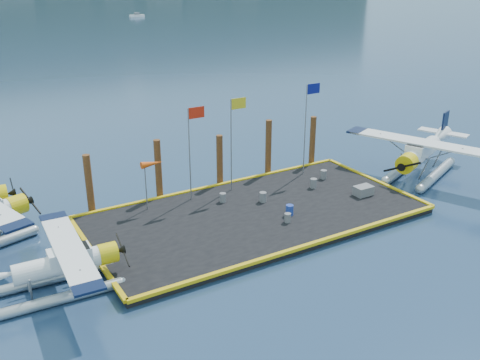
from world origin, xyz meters
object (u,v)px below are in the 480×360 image
object	(u,v)px
drum_0	(223,197)
flagpole_blue	(308,116)
seaplane_d	(420,155)
drum_2	(313,183)
windsock	(152,165)
drum_5	(263,197)
flagpole_red	(192,139)
drum_3	(288,218)
piling_3	(268,149)
crate	(363,191)
piling_4	(312,142)
piling_1	(158,171)
drum_4	(324,174)
piling_0	(89,186)
piling_2	(220,162)
seaplane_a	(63,267)
flagpole_yellow	(234,131)
drum_1	(290,210)

from	to	relation	value
drum_0	flagpole_blue	size ratio (longest dim) A/B	0.09
seaplane_d	drum_2	world-z (taller)	seaplane_d
seaplane_d	windsock	distance (m)	19.46
drum_5	flagpole_red	distance (m)	5.78
drum_3	piling_3	world-z (taller)	piling_3
crate	piling_3	distance (m)	7.55
windsock	piling_4	xyz separation A→B (m)	(13.53, 1.60, -1.23)
drum_2	piling_1	distance (m)	10.42
seaplane_d	drum_4	distance (m)	7.32
drum_2	piling_0	distance (m)	14.63
drum_0	piling_1	bearing A→B (deg)	135.56
piling_2	piling_4	size ratio (longest dim) A/B	0.95
drum_2	seaplane_d	bearing A→B (deg)	-10.09
seaplane_a	piling_1	xyz separation A→B (m)	(7.96, 7.49, 0.80)
drum_5	piling_2	xyz separation A→B (m)	(-0.76, 4.30, 1.18)
seaplane_a	drum_3	world-z (taller)	seaplane_a
drum_2	flagpole_yellow	world-z (taller)	flagpole_yellow
drum_4	piling_3	distance (m)	4.34
piling_2	windsock	bearing A→B (deg)	-163.85
drum_0	flagpole_blue	bearing A→B (deg)	10.41
drum_1	piling_0	world-z (taller)	piling_0
seaplane_a	crate	bearing A→B (deg)	94.49
flagpole_yellow	drum_4	bearing A→B (deg)	-13.49
seaplane_d	piling_3	distance (m)	11.00
drum_3	drum_5	xyz separation A→B (m)	(0.36, 3.22, 0.04)
drum_4	flagpole_blue	size ratio (longest dim) A/B	0.10
drum_4	piling_2	world-z (taller)	piling_2
seaplane_a	flagpole_red	size ratio (longest dim) A/B	1.40
piling_4	drum_0	bearing A→B (deg)	-162.35
seaplane_a	drum_3	xyz separation A→B (m)	(12.85, -0.02, -0.63)
flagpole_red	windsock	distance (m)	2.97
seaplane_d	piling_3	size ratio (longest dim) A/B	2.43
drum_0	seaplane_a	bearing A→B (deg)	-157.82
drum_1	piling_1	size ratio (longest dim) A/B	0.15
piling_3	seaplane_a	bearing A→B (deg)	-155.51
flagpole_yellow	flagpole_blue	xyz separation A→B (m)	(5.99, -0.00, 0.17)
drum_0	piling_0	xyz separation A→B (m)	(-7.56, 3.00, 1.31)
flagpole_yellow	piling_1	size ratio (longest dim) A/B	1.48
drum_4	seaplane_d	bearing A→B (deg)	-19.79
drum_2	flagpole_yellow	xyz separation A→B (m)	(-4.78, 2.49, 3.79)
drum_4	piling_4	size ratio (longest dim) A/B	0.16
drum_0	piling_3	xyz separation A→B (m)	(5.44, 3.00, 1.46)
piling_3	drum_3	bearing A→B (deg)	-115.62
windsock	drum_2	bearing A→B (deg)	-13.33
seaplane_d	flagpole_red	bearing A→B (deg)	53.37
piling_2	piling_4	distance (m)	8.00
piling_3	flagpole_blue	bearing A→B (deg)	-36.07
seaplane_d	piling_2	world-z (taller)	piling_2
drum_0	piling_1	world-z (taller)	piling_1
drum_0	flagpole_red	distance (m)	4.19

